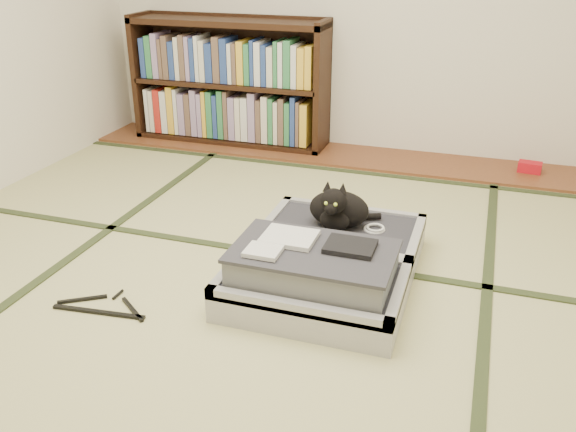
% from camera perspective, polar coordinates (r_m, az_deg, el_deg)
% --- Properties ---
extents(floor, '(4.50, 4.50, 0.00)m').
position_cam_1_polar(floor, '(2.77, -3.30, -7.44)').
color(floor, '#C5BF83').
rests_on(floor, ground).
extents(wood_strip, '(4.00, 0.50, 0.02)m').
position_cam_1_polar(wood_strip, '(4.51, 6.05, 5.58)').
color(wood_strip, brown).
rests_on(wood_strip, ground).
extents(red_item, '(0.16, 0.11, 0.07)m').
position_cam_1_polar(red_item, '(4.45, 21.68, 4.28)').
color(red_item, red).
rests_on(red_item, wood_strip).
extents(tatami_borders, '(4.00, 4.50, 0.01)m').
position_cam_1_polar(tatami_borders, '(3.17, -0.04, -2.90)').
color(tatami_borders, '#2D381E').
rests_on(tatami_borders, ground).
extents(bookcase, '(1.50, 0.34, 0.97)m').
position_cam_1_polar(bookcase, '(4.75, -5.48, 12.11)').
color(bookcase, black).
rests_on(bookcase, wood_strip).
extents(suitcase, '(0.78, 1.03, 0.30)m').
position_cam_1_polar(suitcase, '(2.81, 3.53, -4.40)').
color(suitcase, '#A6A6AB').
rests_on(suitcase, floor).
extents(cat, '(0.34, 0.35, 0.28)m').
position_cam_1_polar(cat, '(3.00, 4.71, 0.63)').
color(cat, black).
rests_on(cat, suitcase).
extents(cable_coil, '(0.11, 0.11, 0.03)m').
position_cam_1_polar(cable_coil, '(3.04, 8.11, -1.17)').
color(cable_coil, white).
rests_on(cable_coil, suitcase).
extents(hanger, '(0.44, 0.22, 0.01)m').
position_cam_1_polar(hanger, '(2.78, -16.91, -8.22)').
color(hanger, black).
rests_on(hanger, floor).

